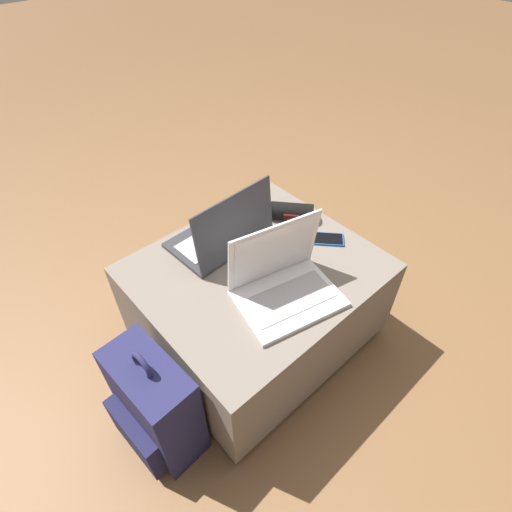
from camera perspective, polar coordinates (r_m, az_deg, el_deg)
The scene contains 7 objects.
ground_plane at distance 1.74m, azimuth 0.04°, elevation -11.04°, with size 14.00×14.00×0.00m, color brown.
ottoman at distance 1.58m, azimuth 0.04°, elevation -6.71°, with size 0.82×0.72×0.41m.
laptop_near at distance 1.31m, azimuth 3.90°, elevation -3.81°, with size 0.37×0.31×0.25m.
laptop_far at distance 1.48m, azimuth -4.67°, elevation 3.17°, with size 0.36×0.26×0.25m.
cell_phone at distance 1.55m, azimuth 9.91°, elevation 2.42°, with size 0.14×0.15×0.01m.
backpack at distance 1.39m, azimuth -14.33°, elevation -20.18°, with size 0.21×0.31×0.48m.
wrist_brace at distance 1.62m, azimuth 5.14°, elevation 6.37°, with size 0.16×0.17×0.07m.
Camera 1 is at (-0.67, -0.74, 1.43)m, focal length 28.00 mm.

